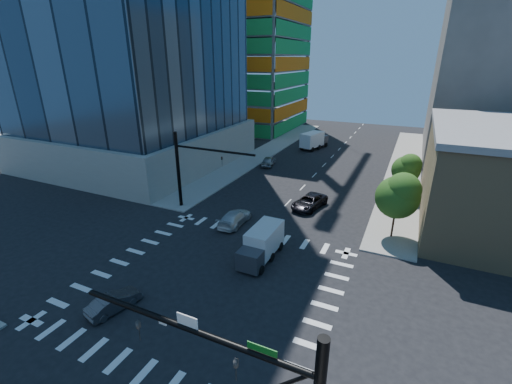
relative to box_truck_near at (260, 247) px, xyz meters
The scene contains 14 objects.
ground 5.34m from the box_truck_near, 114.83° to the right, with size 160.00×160.00×0.00m, color black.
road_markings 5.34m from the box_truck_near, 114.83° to the right, with size 20.00×20.00×0.01m, color silver.
sidewalk_ne 36.79m from the box_truck_near, 73.70° to the left, with size 5.00×60.00×0.15m, color gray.
sidewalk_nw 38.24m from the box_truck_near, 112.59° to the left, with size 5.00×60.00×0.15m, color gray.
construction_building 68.52m from the box_truck_near, 117.35° to the left, with size 25.16×34.50×70.60m.
signal_mast_nw 14.57m from the box_truck_near, 150.86° to the left, with size 10.20×0.40×9.00m.
tree_south 14.33m from the box_truck_near, 41.34° to the left, with size 4.16×4.16×6.82m.
tree_north 23.92m from the box_truck_near, 63.10° to the left, with size 3.54×3.52×5.78m.
car_nb_far 12.93m from the box_truck_near, 87.10° to the left, with size 2.57×5.57×1.55m, color black.
car_sb_near 7.58m from the box_truck_near, 135.86° to the left, with size 2.11×5.19×1.51m, color white.
car_sb_mid 29.06m from the box_truck_near, 111.50° to the left, with size 1.85×4.59×1.56m, color #9B9FA2.
car_sb_cross 12.47m from the box_truck_near, 123.07° to the right, with size 1.36×3.90×1.28m, color #454449.
box_truck_near is the anchor object (origin of this frame).
box_truck_far 42.38m from the box_truck_near, 99.38° to the left, with size 4.33×6.82×3.32m.
Camera 1 is at (12.97, -19.45, 16.87)m, focal length 24.00 mm.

